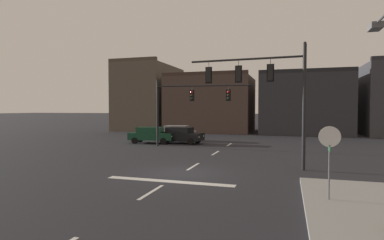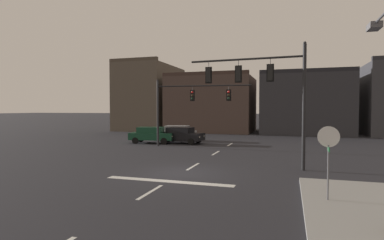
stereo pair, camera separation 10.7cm
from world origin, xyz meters
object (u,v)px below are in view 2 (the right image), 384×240
Objects in this scene: car_lot_middle at (176,132)px; car_lot_nearside at (152,135)px; signal_mast_near_side at (266,85)px; car_lot_farside at (181,135)px; stop_sign at (328,145)px; signal_mast_far_side at (186,101)px.

car_lot_nearside is at bearing -112.43° from car_lot_middle.
signal_mast_near_side is at bearing -40.23° from car_lot_nearside.
car_lot_middle and car_lot_farside have the same top height.
signal_mast_near_side reaches higher than car_lot_farside.
stop_sign is (2.71, -6.40, -2.70)m from signal_mast_near_side.
car_lot_nearside is at bearing 139.77° from signal_mast_near_side.
signal_mast_far_side is 1.87× the size of car_lot_middle.
stop_sign is 23.87m from car_lot_middle.
signal_mast_near_side is 0.84× the size of signal_mast_far_side.
signal_mast_near_side is at bearing 112.96° from stop_sign.
stop_sign reaches higher than car_lot_middle.
stop_sign is (10.39, -14.70, -2.02)m from signal_mast_far_side.
signal_mast_near_side is at bearing -47.22° from signal_mast_far_side.
stop_sign is at bearing -67.04° from signal_mast_near_side.
stop_sign is 22.05m from car_lot_nearside.
car_lot_middle is at bearing 123.71° from stop_sign.
signal_mast_far_side is 1.85× the size of car_lot_nearside.
signal_mast_far_side is at bearing 125.26° from stop_sign.
car_lot_nearside is 1.01× the size of car_lot_middle.
signal_mast_far_side is 1.86× the size of car_lot_farside.
signal_mast_near_side is at bearing -51.93° from car_lot_middle.
signal_mast_far_side reaches higher than car_lot_nearside.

